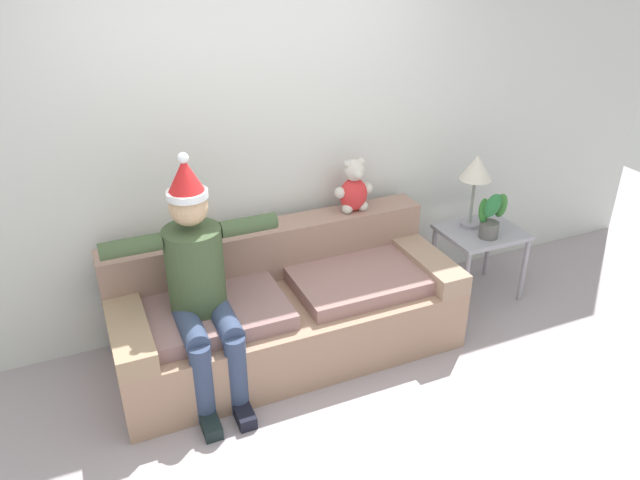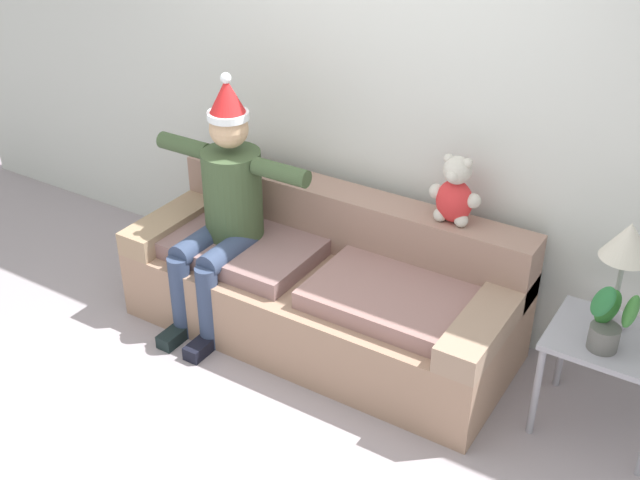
# 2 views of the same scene
# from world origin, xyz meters

# --- Properties ---
(ground_plane) EXTENTS (10.00, 10.00, 0.00)m
(ground_plane) POSITION_xyz_m (0.00, 0.00, 0.00)
(ground_plane) COLOR #9D9299
(back_wall) EXTENTS (7.00, 0.10, 2.70)m
(back_wall) POSITION_xyz_m (0.00, 1.55, 1.35)
(back_wall) COLOR silver
(back_wall) RESTS_ON ground_plane
(couch) EXTENTS (2.23, 0.91, 0.79)m
(couch) POSITION_xyz_m (0.00, 1.02, 0.31)
(couch) COLOR #9D7B64
(couch) RESTS_ON ground_plane
(person_seated) EXTENTS (1.02, 0.77, 1.50)m
(person_seated) POSITION_xyz_m (-0.58, 0.85, 0.76)
(person_seated) COLOR #3B5031
(person_seated) RESTS_ON ground_plane
(teddy_bear) EXTENTS (0.29, 0.17, 0.38)m
(teddy_bear) POSITION_xyz_m (0.63, 1.30, 0.96)
(teddy_bear) COLOR red
(teddy_bear) RESTS_ON couch
(side_table) EXTENTS (0.59, 0.49, 0.56)m
(side_table) POSITION_xyz_m (1.59, 1.05, 0.47)
(side_table) COLOR #9897A3
(side_table) RESTS_ON ground_plane
(table_lamp) EXTENTS (0.24, 0.24, 0.56)m
(table_lamp) POSITION_xyz_m (1.55, 1.15, 1.00)
(table_lamp) COLOR gray
(table_lamp) RESTS_ON side_table
(potted_plant) EXTENTS (0.25, 0.22, 0.38)m
(potted_plant) POSITION_xyz_m (1.57, 0.95, 0.72)
(potted_plant) COLOR #585754
(potted_plant) RESTS_ON side_table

